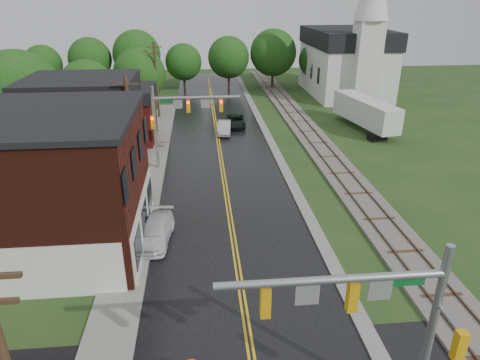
{
  "coord_description": "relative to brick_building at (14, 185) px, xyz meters",
  "views": [
    {
      "loc": [
        -1.79,
        -8.33,
        14.19
      ],
      "look_at": [
        0.54,
        15.88,
        3.5
      ],
      "focal_mm": 32.0,
      "sensor_mm": 36.0,
      "label": 1
    }
  ],
  "objects": [
    {
      "name": "darkred_building",
      "position": [
        2.48,
        20.0,
        -1.95
      ],
      "size": [
        7.0,
        6.0,
        4.4
      ],
      "primitive_type": "cube",
      "color": "#3F0F0C",
      "rests_on": "ground"
    },
    {
      "name": "church",
      "position": [
        32.48,
        38.74,
        1.68
      ],
      "size": [
        10.4,
        18.4,
        20.0
      ],
      "color": "silver",
      "rests_on": "ground"
    },
    {
      "name": "semi_trailer",
      "position": [
        29.02,
        21.57,
        -2.07
      ],
      "size": [
        4.21,
        10.82,
        3.44
      ],
      "color": "black",
      "rests_on": "ground"
    },
    {
      "name": "utility_pole_b",
      "position": [
        5.68,
        7.0,
        0.57
      ],
      "size": [
        1.8,
        0.28,
        9.0
      ],
      "color": "#382616",
      "rests_on": "ground"
    },
    {
      "name": "traffic_signal_near",
      "position": [
        15.96,
        -13.0,
        0.82
      ],
      "size": [
        7.34,
        0.3,
        7.2
      ],
      "color": "gray",
      "rests_on": "ground"
    },
    {
      "name": "sedan_silver",
      "position": [
        13.28,
        21.64,
        -3.48
      ],
      "size": [
        1.79,
        4.18,
        1.34
      ],
      "primitive_type": "imported",
      "rotation": [
        0.0,
        0.0,
        -0.09
      ],
      "color": "#AEAEB3",
      "rests_on": "ground"
    },
    {
      "name": "railroad",
      "position": [
        22.48,
        20.0,
        -4.05
      ],
      "size": [
        3.2,
        80.0,
        0.3
      ],
      "color": "#59544C",
      "rests_on": "ground"
    },
    {
      "name": "tree_left_c",
      "position": [
        -1.36,
        24.9,
        0.36
      ],
      "size": [
        6.0,
        6.0,
        7.65
      ],
      "color": "black",
      "rests_on": "ground"
    },
    {
      "name": "main_road",
      "position": [
        12.48,
        15.0,
        -4.15
      ],
      "size": [
        10.0,
        90.0,
        0.02
      ],
      "primitive_type": "cube",
      "color": "black",
      "rests_on": "ground"
    },
    {
      "name": "tree_left_b",
      "position": [
        -5.36,
        16.9,
        1.57
      ],
      "size": [
        7.6,
        7.6,
        9.69
      ],
      "color": "black",
      "rests_on": "ground"
    },
    {
      "name": "tree_left_e",
      "position": [
        3.64,
        30.9,
        0.66
      ],
      "size": [
        6.4,
        6.4,
        8.16
      ],
      "color": "black",
      "rests_on": "ground"
    },
    {
      "name": "traffic_signal_far",
      "position": [
        9.01,
        12.0,
        0.82
      ],
      "size": [
        7.34,
        0.43,
        7.2
      ],
      "color": "gray",
      "rests_on": "ground"
    },
    {
      "name": "curb_right",
      "position": [
        17.88,
        20.0,
        -4.15
      ],
      "size": [
        0.8,
        70.0,
        0.12
      ],
      "primitive_type": "cube",
      "color": "gray",
      "rests_on": "ground"
    },
    {
      "name": "suv_dark",
      "position": [
        14.75,
        24.16,
        -3.53
      ],
      "size": [
        2.2,
        4.56,
        1.25
      ],
      "primitive_type": "imported",
      "rotation": [
        0.0,
        0.0,
        -0.03
      ],
      "color": "black",
      "rests_on": "ground"
    },
    {
      "name": "pickup_white",
      "position": [
        7.68,
        -0.08,
        -3.48
      ],
      "size": [
        2.4,
        4.79,
        1.34
      ],
      "primitive_type": "imported",
      "rotation": [
        0.0,
        0.0,
        -0.12
      ],
      "color": "silver",
      "rests_on": "ground"
    },
    {
      "name": "utility_pole_c",
      "position": [
        5.68,
        29.0,
        0.57
      ],
      "size": [
        1.8,
        0.28,
        9.0
      ],
      "color": "#382616",
      "rests_on": "ground"
    },
    {
      "name": "yellow_house",
      "position": [
        1.48,
        11.0,
        -0.95
      ],
      "size": [
        8.0,
        7.0,
        6.4
      ],
      "primitive_type": "cube",
      "color": "tan",
      "rests_on": "ground"
    },
    {
      "name": "sidewalk_left",
      "position": [
        6.28,
        10.0,
        -4.15
      ],
      "size": [
        2.4,
        50.0,
        0.12
      ],
      "primitive_type": "cube",
      "color": "gray",
      "rests_on": "ground"
    },
    {
      "name": "brick_building",
      "position": [
        0.0,
        0.0,
        0.0
      ],
      "size": [
        14.3,
        10.3,
        8.3
      ],
      "color": "#41150D",
      "rests_on": "ground"
    }
  ]
}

